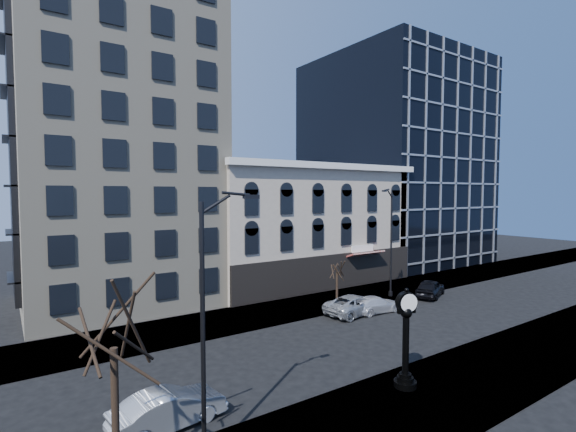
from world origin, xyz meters
TOP-DOWN VIEW (x-y plane):
  - ground at (0.00, 0.00)m, footprint 160.00×160.00m
  - sidewalk_far at (0.00, 8.00)m, footprint 160.00×6.00m
  - sidewalk_near at (0.00, -8.00)m, footprint 160.00×6.00m
  - cream_tower at (-6.11, 18.88)m, footprint 15.90×15.40m
  - victorian_row at (12.00, 15.89)m, footprint 22.60×11.19m
  - glass_office at (32.00, 20.91)m, footprint 20.00×20.15m
  - street_clock at (1.59, -6.73)m, footprint 1.11×1.11m
  - street_lamp_near at (-8.05, -6.43)m, footprint 2.52×0.45m
  - street_lamp_far at (14.16, 5.73)m, footprint 2.47×1.20m
  - bare_tree_near at (-11.75, -6.63)m, footprint 4.48×4.48m
  - bare_tree_far at (9.30, 7.12)m, footprint 2.50×2.50m
  - car_near_b at (-9.05, -3.46)m, footprint 4.88×2.22m
  - car_far_a at (8.45, 3.94)m, footprint 5.68×3.01m
  - car_far_b at (10.06, 3.36)m, footprint 4.66×2.13m
  - car_far_c at (18.03, 4.08)m, footprint 5.13×3.68m

SIDE VIEW (x-z plane):
  - ground at x=0.00m, z-range 0.00..0.00m
  - sidewalk_far at x=0.00m, z-range 0.00..0.12m
  - sidewalk_near at x=0.00m, z-range 0.00..0.12m
  - car_far_b at x=10.06m, z-range 0.00..1.32m
  - car_far_a at x=8.45m, z-range 0.00..1.52m
  - car_near_b at x=-9.05m, z-range 0.00..1.55m
  - car_far_c at x=18.03m, z-range 0.00..1.62m
  - street_clock at x=1.59m, z-range -0.11..4.79m
  - bare_tree_far at x=9.30m, z-range 1.21..5.50m
  - bare_tree_near at x=-11.75m, z-range 2.08..9.77m
  - victorian_row at x=12.00m, z-range -0.25..12.25m
  - street_lamp_near at x=-8.05m, z-range 2.60..12.32m
  - street_lamp_far at x=14.16m, z-range 2.68..12.73m
  - glass_office at x=32.00m, z-range 0.00..28.00m
  - cream_tower at x=-6.11m, z-range -1.93..40.57m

